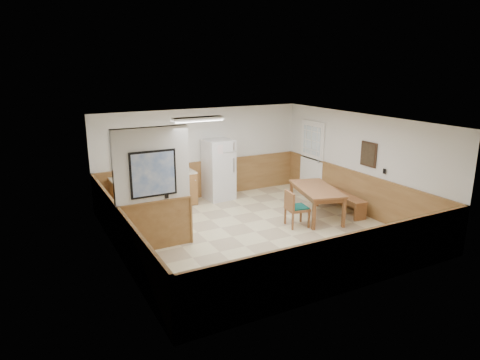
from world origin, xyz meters
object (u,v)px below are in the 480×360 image
dining_bench (342,198)px  dining_chair (294,206)px  refrigerator (219,170)px  fire_extinguisher (186,164)px  dining_table (316,191)px  soap_bottle (126,174)px

dining_bench → dining_chair: (-1.74, -0.32, 0.15)m
dining_bench → refrigerator: bearing=140.8°
dining_bench → fire_extinguisher: 4.19m
dining_chair → fire_extinguisher: bearing=128.2°
refrigerator → dining_bench: 3.42m
refrigerator → dining_bench: size_ratio=1.02×
dining_table → dining_bench: bearing=19.5°
dining_bench → soap_bottle: (-4.90, 2.46, 0.67)m
refrigerator → dining_bench: (2.36, -2.42, -0.49)m
fire_extinguisher → soap_bottle: size_ratio=1.72×
dining_chair → fire_extinguisher: size_ratio=2.11×
dining_table → dining_bench: (0.89, 0.06, -0.31)m
dining_bench → soap_bottle: bearing=159.7°
dining_chair → soap_bottle: size_ratio=3.64×
refrigerator → fire_extinguisher: refrigerator is taller
dining_bench → soap_bottle: size_ratio=7.05×
refrigerator → dining_chair: 2.83m
refrigerator → dining_chair: bearing=-80.9°
fire_extinguisher → dining_chair: bearing=-40.8°
dining_table → dining_chair: dining_chair is taller
refrigerator → dining_table: (1.47, -2.48, -0.18)m
fire_extinguisher → dining_bench: bearing=-16.7°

